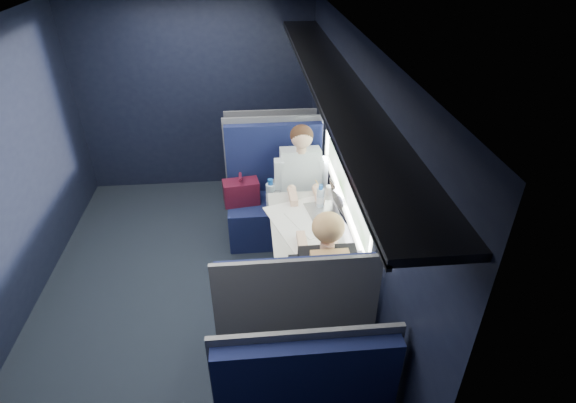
{
  "coord_description": "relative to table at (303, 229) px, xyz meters",
  "views": [
    {
      "loc": [
        0.61,
        -3.16,
        2.95
      ],
      "look_at": [
        0.9,
        0.0,
        0.95
      ],
      "focal_mm": 28.0,
      "sensor_mm": 36.0,
      "label": 1
    }
  ],
  "objects": [
    {
      "name": "table",
      "position": [
        0.0,
        0.0,
        0.0
      ],
      "size": [
        0.62,
        1.0,
        0.74
      ],
      "color": "#54565E",
      "rests_on": "ground"
    },
    {
      "name": "papers",
      "position": [
        0.05,
        -0.06,
        0.08
      ],
      "size": [
        0.79,
        0.96,
        0.01
      ],
      "primitive_type": "cube",
      "rotation": [
        0.0,
        0.0,
        0.31
      ],
      "color": "white",
      "rests_on": "table"
    },
    {
      "name": "bottle_small",
      "position": [
        0.18,
        0.21,
        0.18
      ],
      "size": [
        0.07,
        0.07,
        0.23
      ],
      "color": "silver",
      "rests_on": "table"
    },
    {
      "name": "ground",
      "position": [
        -1.03,
        0.0,
        -0.67
      ],
      "size": [
        2.8,
        4.2,
        0.01
      ],
      "primitive_type": "cube",
      "color": "black"
    },
    {
      "name": "seat_bay_far",
      "position": [
        -0.18,
        -0.87,
        -0.25
      ],
      "size": [
        1.04,
        0.62,
        1.26
      ],
      "color": "#0C1136",
      "rests_on": "ground"
    },
    {
      "name": "room_shell",
      "position": [
        -1.01,
        0.0,
        0.81
      ],
      "size": [
        3.0,
        4.4,
        2.4
      ],
      "color": "black",
      "rests_on": "ground"
    },
    {
      "name": "laptop",
      "position": [
        0.25,
        0.11,
        0.15
      ],
      "size": [
        0.32,
        0.39,
        0.27
      ],
      "color": "silver",
      "rests_on": "table"
    },
    {
      "name": "woman",
      "position": [
        0.07,
        -0.71,
        0.06
      ],
      "size": [
        0.53,
        0.56,
        1.32
      ],
      "color": "black",
      "rests_on": "ground"
    },
    {
      "name": "cup",
      "position": [
        0.3,
        0.43,
        0.12
      ],
      "size": [
        0.07,
        0.07,
        0.08
      ],
      "primitive_type": "cylinder",
      "color": "white",
      "rests_on": "table"
    },
    {
      "name": "seat_row_front",
      "position": [
        -0.18,
        1.8,
        -0.25
      ],
      "size": [
        1.04,
        0.51,
        1.16
      ],
      "color": "#0C1136",
      "rests_on": "ground"
    },
    {
      "name": "seat_bay_near",
      "position": [
        -0.2,
        0.87,
        -0.24
      ],
      "size": [
        1.07,
        0.62,
        1.26
      ],
      "color": "#0C1136",
      "rests_on": "ground"
    },
    {
      "name": "man",
      "position": [
        0.07,
        0.7,
        0.06
      ],
      "size": [
        0.53,
        0.56,
        1.32
      ],
      "color": "black",
      "rests_on": "ground"
    }
  ]
}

